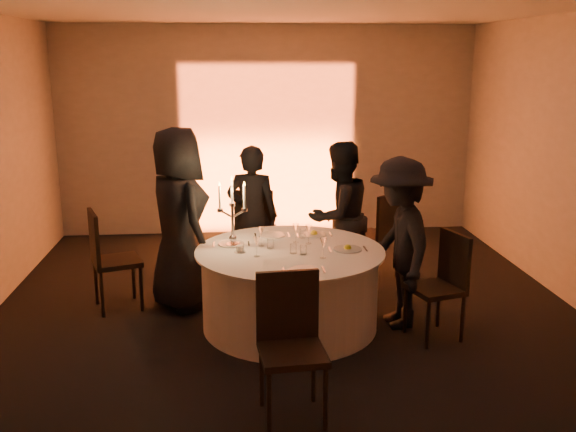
{
  "coord_description": "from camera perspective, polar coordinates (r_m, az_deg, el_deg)",
  "views": [
    {
      "loc": [
        -0.54,
        -5.79,
        2.55
      ],
      "look_at": [
        0.0,
        0.2,
        1.05
      ],
      "focal_mm": 40.0,
      "sensor_mm": 36.0,
      "label": 1
    }
  ],
  "objects": [
    {
      "name": "plate_left",
      "position": [
        6.27,
        -5.06,
        -2.49
      ],
      "size": [
        0.36,
        0.25,
        0.01
      ],
      "color": "silver",
      "rests_on": "banquet_table"
    },
    {
      "name": "banquet_table",
      "position": [
        6.21,
        0.17,
        -6.42
      ],
      "size": [
        1.8,
        1.8,
        0.77
      ],
      "color": "black",
      "rests_on": "floor"
    },
    {
      "name": "chair_left",
      "position": [
        6.79,
        -15.75,
        -3.29
      ],
      "size": [
        0.58,
        0.58,
        1.05
      ],
      "rotation": [
        0.0,
        0.0,
        1.91
      ],
      "color": "black",
      "rests_on": "floor"
    },
    {
      "name": "tumbler_d",
      "position": [
        5.93,
        1.37,
        -3.01
      ],
      "size": [
        0.07,
        0.07,
        0.09
      ],
      "primitive_type": "cylinder",
      "color": "silver",
      "rests_on": "banquet_table"
    },
    {
      "name": "chair_front",
      "position": [
        4.69,
        0.2,
        -10.65
      ],
      "size": [
        0.5,
        0.5,
        1.05
      ],
      "rotation": [
        0.0,
        0.0,
        0.08
      ],
      "color": "black",
      "rests_on": "floor"
    },
    {
      "name": "chair_back_left",
      "position": [
        7.66,
        -2.95,
        -0.84
      ],
      "size": [
        0.52,
        0.52,
        1.04
      ],
      "rotation": [
        0.0,
        0.0,
        2.99
      ],
      "color": "black",
      "rests_on": "floor"
    },
    {
      "name": "wall_back",
      "position": [
        9.37,
        -1.83,
        7.56
      ],
      "size": [
        7.0,
        0.0,
        7.0
      ],
      "primitive_type": "plane",
      "rotation": [
        1.57,
        0.0,
        0.0
      ],
      "color": "#A9A59D",
      "rests_on": "floor"
    },
    {
      "name": "wine_glass_b",
      "position": [
        6.28,
        0.69,
        -1.16
      ],
      "size": [
        0.07,
        0.07,
        0.19
      ],
      "color": "silver",
      "rests_on": "banquet_table"
    },
    {
      "name": "wine_glass_e",
      "position": [
        6.24,
        1.84,
        -1.27
      ],
      "size": [
        0.07,
        0.07,
        0.19
      ],
      "color": "silver",
      "rests_on": "banquet_table"
    },
    {
      "name": "wine_glass_c",
      "position": [
        5.8,
        3.15,
        -2.47
      ],
      "size": [
        0.07,
        0.07,
        0.19
      ],
      "color": "silver",
      "rests_on": "banquet_table"
    },
    {
      "name": "plate_back_left",
      "position": [
        6.55,
        -1.43,
        -1.71
      ],
      "size": [
        0.35,
        0.27,
        0.01
      ],
      "color": "silver",
      "rests_on": "banquet_table"
    },
    {
      "name": "wall_front",
      "position": [
        2.58,
        7.53,
        -10.16
      ],
      "size": [
        7.0,
        0.0,
        7.0
      ],
      "primitive_type": "plane",
      "rotation": [
        -1.57,
        0.0,
        0.0
      ],
      "color": "#A9A59D",
      "rests_on": "floor"
    },
    {
      "name": "tumbler_a",
      "position": [
        6.12,
        -1.58,
        -2.49
      ],
      "size": [
        0.07,
        0.07,
        0.09
      ],
      "primitive_type": "cylinder",
      "color": "silver",
      "rests_on": "banquet_table"
    },
    {
      "name": "tumbler_c",
      "position": [
        5.96,
        0.48,
        -2.92
      ],
      "size": [
        0.07,
        0.07,
        0.09
      ],
      "primitive_type": "cylinder",
      "color": "silver",
      "rests_on": "banquet_table"
    },
    {
      "name": "wine_glass_a",
      "position": [
        6.17,
        -2.39,
        -1.46
      ],
      "size": [
        0.07,
        0.07,
        0.19
      ],
      "color": "silver",
      "rests_on": "banquet_table"
    },
    {
      "name": "ceiling",
      "position": [
        5.84,
        0.19,
        18.42
      ],
      "size": [
        7.0,
        7.0,
        0.0
      ],
      "primitive_type": "plane",
      "rotation": [
        3.14,
        0.0,
        0.0
      ],
      "color": "silver",
      "rests_on": "wall_back"
    },
    {
      "name": "chair_back_right",
      "position": [
        7.51,
        8.23,
        -1.29
      ],
      "size": [
        0.64,
        0.64,
        1.04
      ],
      "rotation": [
        0.0,
        0.0,
        -2.44
      ],
      "color": "black",
      "rests_on": "floor"
    },
    {
      "name": "chair_right",
      "position": [
        6.09,
        13.61,
        -5.48
      ],
      "size": [
        0.54,
        0.54,
        0.99
      ],
      "rotation": [
        0.0,
        0.0,
        -1.28
      ],
      "color": "black",
      "rests_on": "floor"
    },
    {
      "name": "uplighter_fixture",
      "position": [
        9.35,
        -1.65,
        -1.52
      ],
      "size": [
        0.25,
        0.12,
        0.1
      ],
      "primitive_type": "cube",
      "color": "black",
      "rests_on": "floor"
    },
    {
      "name": "candelabra",
      "position": [
        6.17,
        -4.95,
        -0.52
      ],
      "size": [
        0.29,
        0.14,
        0.69
      ],
      "color": "silver",
      "rests_on": "banquet_table"
    },
    {
      "name": "guest_left",
      "position": [
        6.62,
        -9.7,
        -0.28
      ],
      "size": [
        0.97,
        1.09,
        1.88
      ],
      "primitive_type": "imported",
      "rotation": [
        0.0,
        0.0,
        2.08
      ],
      "color": "black",
      "rests_on": "floor"
    },
    {
      "name": "wine_glass_d",
      "position": [
        5.85,
        -2.81,
        -2.34
      ],
      "size": [
        0.07,
        0.07,
        0.19
      ],
      "color": "silver",
      "rests_on": "banquet_table"
    },
    {
      "name": "guest_back_right",
      "position": [
        7.1,
        4.56,
        -0.05
      ],
      "size": [
        1.02,
        0.97,
        1.66
      ],
      "primitive_type": "imported",
      "rotation": [
        0.0,
        0.0,
        -2.57
      ],
      "color": "black",
      "rests_on": "floor"
    },
    {
      "name": "plate_right",
      "position": [
        6.1,
        5.32,
        -2.86
      ],
      "size": [
        0.36,
        0.27,
        0.08
      ],
      "color": "silver",
      "rests_on": "banquet_table"
    },
    {
      "name": "tumbler_b",
      "position": [
        6.47,
        1.31,
        -1.57
      ],
      "size": [
        0.07,
        0.07,
        0.09
      ],
      "primitive_type": "cylinder",
      "color": "silver",
      "rests_on": "banquet_table"
    },
    {
      "name": "plate_back_right",
      "position": [
        6.57,
        2.32,
        -1.56
      ],
      "size": [
        0.36,
        0.25,
        0.08
      ],
      "color": "silver",
      "rests_on": "banquet_table"
    },
    {
      "name": "plate_front",
      "position": [
        5.5,
        1.4,
        -4.83
      ],
      "size": [
        0.36,
        0.25,
        0.01
      ],
      "color": "silver",
      "rests_on": "banquet_table"
    },
    {
      "name": "guest_right",
      "position": [
        6.19,
        9.87,
        -2.39
      ],
      "size": [
        0.67,
        1.1,
        1.65
      ],
      "primitive_type": "imported",
      "rotation": [
        0.0,
        0.0,
        -1.51
      ],
      "color": "black",
      "rests_on": "floor"
    },
    {
      "name": "floor",
      "position": [
        6.35,
        0.16,
        -9.67
      ],
      "size": [
        7.0,
        7.0,
        0.0
      ],
      "primitive_type": "plane",
      "color": "black",
      "rests_on": "ground"
    },
    {
      "name": "guest_back_left",
      "position": [
        7.23,
        -3.19,
        0.01
      ],
      "size": [
        0.66,
        0.52,
        1.61
      ],
      "primitive_type": "imported",
      "rotation": [
        0.0,
        0.0,
        2.89
      ],
      "color": "black",
      "rests_on": "floor"
    },
    {
      "name": "coffee_cup",
      "position": [
        6.02,
        -4.3,
        -2.95
      ],
      "size": [
        0.11,
        0.11,
        0.07
      ],
      "color": "silver",
      "rests_on": "banquet_table"
    }
  ]
}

